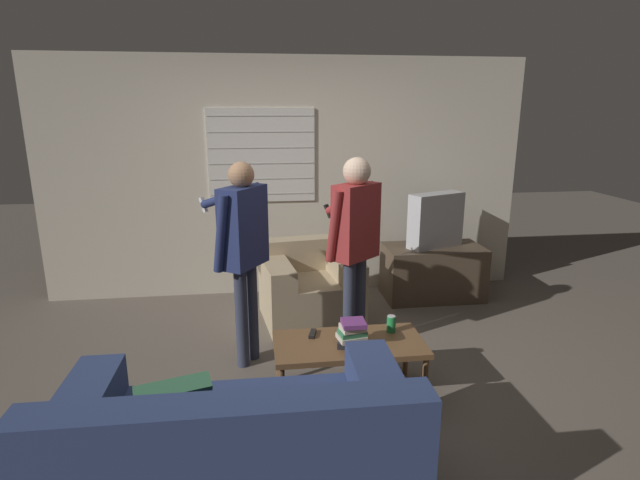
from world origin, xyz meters
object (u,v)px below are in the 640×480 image
object	(u,v)px
armchair_beige	(310,287)
couch_blue	(236,459)
tv	(436,220)
book_stack	(353,334)
soda_can	(391,324)
coffee_table	(349,347)
person_left_standing	(243,240)
person_right_standing	(355,232)
spare_remote	(312,334)

from	to	relation	value
armchair_beige	couch_blue	bearing A→B (deg)	67.56
tv	book_stack	size ratio (longest dim) A/B	2.73
armchair_beige	tv	size ratio (longest dim) A/B	1.55
tv	soda_can	distance (m)	1.94
couch_blue	coffee_table	xyz separation A→B (m)	(0.77, 1.01, 0.05)
armchair_beige	person_left_standing	bearing A→B (deg)	45.55
couch_blue	armchair_beige	bearing A→B (deg)	75.82
armchair_beige	person_right_standing	size ratio (longest dim) A/B	0.61
armchair_beige	person_left_standing	size ratio (longest dim) A/B	0.61
spare_remote	person_left_standing	bearing A→B (deg)	152.20
couch_blue	coffee_table	world-z (taller)	couch_blue
armchair_beige	soda_can	size ratio (longest dim) A/B	7.93
book_stack	person_right_standing	bearing A→B (deg)	78.27
couch_blue	book_stack	xyz separation A→B (m)	(0.78, 0.95, 0.18)
spare_remote	couch_blue	bearing A→B (deg)	-99.19
armchair_beige	book_stack	world-z (taller)	armchair_beige
person_right_standing	soda_can	distance (m)	0.82
tv	person_left_standing	world-z (taller)	person_left_standing
tv	spare_remote	size ratio (longest dim) A/B	4.74
coffee_table	book_stack	distance (m)	0.14
person_right_standing	armchair_beige	bearing A→B (deg)	73.65
tv	soda_can	size ratio (longest dim) A/B	5.11
book_stack	soda_can	size ratio (longest dim) A/B	1.87
coffee_table	tv	size ratio (longest dim) A/B	1.66
couch_blue	person_left_standing	xyz separation A→B (m)	(0.03, 1.61, 0.71)
couch_blue	coffee_table	size ratio (longest dim) A/B	1.65
couch_blue	armchair_beige	size ratio (longest dim) A/B	1.76
person_right_standing	couch_blue	bearing A→B (deg)	-157.58
tv	person_right_standing	size ratio (longest dim) A/B	0.39
armchair_beige	book_stack	distance (m)	1.48
person_left_standing	soda_can	distance (m)	1.30
coffee_table	person_right_standing	distance (m)	0.98
armchair_beige	person_right_standing	world-z (taller)	person_right_standing
person_left_standing	book_stack	bearing A→B (deg)	-97.32
person_right_standing	book_stack	bearing A→B (deg)	-140.67
person_left_standing	tv	bearing A→B (deg)	-25.40
couch_blue	soda_can	distance (m)	1.59
person_left_standing	book_stack	xyz separation A→B (m)	(0.75, -0.65, -0.53)
armchair_beige	spare_remote	xyz separation A→B (m)	(-0.12, -1.27, 0.11)
armchair_beige	spare_remote	world-z (taller)	armchair_beige
armchair_beige	person_right_standing	distance (m)	1.06
coffee_table	tv	xyz separation A→B (m)	(1.26, 1.78, 0.49)
couch_blue	book_stack	world-z (taller)	couch_blue
couch_blue	soda_can	bearing A→B (deg)	46.47
person_left_standing	spare_remote	xyz separation A→B (m)	(0.49, -0.45, -0.60)
coffee_table	soda_can	distance (m)	0.37
person_left_standing	person_right_standing	bearing A→B (deg)	-49.57
person_right_standing	soda_can	size ratio (longest dim) A/B	13.08
person_right_standing	book_stack	world-z (taller)	person_right_standing
spare_remote	soda_can	bearing A→B (deg)	13.50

